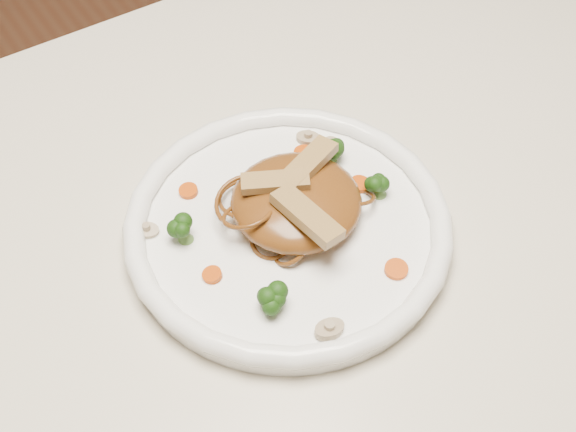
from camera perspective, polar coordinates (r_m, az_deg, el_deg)
table at (r=0.81m, az=-1.96°, el=-7.89°), size 1.20×0.80×0.75m
plate at (r=0.74m, az=0.00°, el=-1.09°), size 0.31×0.31×0.02m
noodle_mound at (r=0.73m, az=0.58°, el=1.01°), size 0.16×0.16×0.04m
chicken_a at (r=0.73m, az=1.38°, el=3.64°), size 0.07×0.04×0.01m
chicken_b at (r=0.72m, az=-0.89°, el=2.39°), size 0.06×0.05×0.01m
chicken_c at (r=0.69m, az=1.32°, el=0.02°), size 0.03×0.07×0.01m
broccoli_0 at (r=0.78m, az=2.98°, el=4.73°), size 0.03×0.03×0.03m
broccoli_1 at (r=0.72m, az=-7.20°, el=-0.83°), size 0.04×0.04×0.03m
broccoli_2 at (r=0.67m, az=-1.16°, el=-5.70°), size 0.02×0.02×0.03m
broccoli_3 at (r=0.75m, az=6.42°, el=2.16°), size 0.03×0.03×0.03m
carrot_0 at (r=0.79m, az=1.16°, el=4.33°), size 0.02×0.02×0.00m
carrot_1 at (r=0.70m, az=-5.29°, el=-4.09°), size 0.02×0.02×0.00m
carrot_2 at (r=0.77m, az=5.02°, el=2.22°), size 0.02×0.02×0.00m
carrot_3 at (r=0.76m, az=-6.93°, el=1.73°), size 0.02×0.02×0.00m
carrot_4 at (r=0.71m, az=7.52°, el=-3.69°), size 0.03×0.03×0.00m
mushroom_0 at (r=0.67m, az=2.88°, el=-7.85°), size 0.03×0.03×0.01m
mushroom_1 at (r=0.80m, az=3.06°, el=4.90°), size 0.03×0.03×0.01m
mushroom_2 at (r=0.74m, az=-9.75°, el=-1.01°), size 0.03×0.03×0.01m
mushroom_3 at (r=0.80m, az=1.41°, el=5.41°), size 0.03×0.03×0.01m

